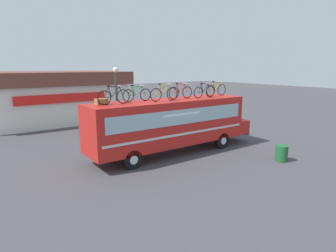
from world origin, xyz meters
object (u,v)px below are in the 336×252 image
rooftop_bicycle_3 (164,94)px  street_lamp (116,95)px  bus (172,122)px  rooftop_bicycle_2 (137,95)px  rooftop_bicycle_1 (114,96)px  luggage_bag_1 (101,102)px  trash_bin (282,153)px  rooftop_bicycle_6 (216,90)px  rooftop_bicycle_4 (181,92)px  rooftop_bicycle_5 (204,91)px

rooftop_bicycle_3 → street_lamp: street_lamp is taller
bus → rooftop_bicycle_2: 2.66m
rooftop_bicycle_1 → rooftop_bicycle_3: 2.83m
bus → luggage_bag_1: bearing=175.8°
bus → rooftop_bicycle_3: bearing=-161.3°
rooftop_bicycle_3 → street_lamp: 4.69m
rooftop_bicycle_2 → trash_bin: bearing=-40.2°
luggage_bag_1 → rooftop_bicycle_6: 7.62m
bus → rooftop_bicycle_3: 1.85m
rooftop_bicycle_6 → rooftop_bicycle_4: bearing=180.0°
rooftop_bicycle_4 → rooftop_bicycle_5: (1.48, -0.39, -0.01)m
bus → rooftop_bicycle_3: (-0.70, -0.24, 1.69)m
rooftop_bicycle_6 → trash_bin: rooftop_bicycle_6 is taller
rooftop_bicycle_3 → rooftop_bicycle_4: (1.39, 0.33, -0.01)m
luggage_bag_1 → rooftop_bicycle_6: (7.61, -0.21, 0.25)m
rooftop_bicycle_1 → street_lamp: size_ratio=0.35×
rooftop_bicycle_6 → luggage_bag_1: bearing=178.4°
rooftop_bicycle_2 → rooftop_bicycle_4: rooftop_bicycle_4 is taller
rooftop_bicycle_1 → trash_bin: bearing=-32.1°
rooftop_bicycle_4 → luggage_bag_1: bearing=177.4°
rooftop_bicycle_6 → street_lamp: (-4.82, 4.31, -0.41)m
luggage_bag_1 → rooftop_bicycle_4: (4.75, -0.21, 0.24)m
street_lamp → rooftop_bicycle_6: bearing=-41.8°
bus → rooftop_bicycle_5: (2.17, -0.30, 1.67)m
rooftop_bicycle_6 → rooftop_bicycle_5: bearing=-164.1°
rooftop_bicycle_4 → trash_bin: rooftop_bicycle_4 is taller
rooftop_bicycle_2 → rooftop_bicycle_5: 4.25m
trash_bin → street_lamp: 10.69m
rooftop_bicycle_5 → trash_bin: 5.53m
rooftop_bicycle_2 → rooftop_bicycle_3: 1.46m
rooftop_bicycle_3 → rooftop_bicycle_6: bearing=4.4°
rooftop_bicycle_6 → rooftop_bicycle_3: bearing=-175.6°
bus → rooftop_bicycle_4: (0.68, 0.09, 1.68)m
rooftop_bicycle_1 → luggage_bag_1: bearing=153.6°
street_lamp → bus: bearing=-73.9°
rooftop_bicycle_2 → rooftop_bicycle_4: size_ratio=1.02×
rooftop_bicycle_1 → rooftop_bicycle_5: 5.70m
trash_bin → bus: bearing=130.0°
bus → rooftop_bicycle_6: rooftop_bicycle_6 is taller
rooftop_bicycle_1 → rooftop_bicycle_2: 1.53m
bus → trash_bin: 6.16m
rooftop_bicycle_4 → rooftop_bicycle_3: bearing=-166.7°
rooftop_bicycle_4 → trash_bin: bearing=-56.0°
bus → rooftop_bicycle_2: size_ratio=6.26×
luggage_bag_1 → rooftop_bicycle_1: size_ratio=0.33×
rooftop_bicycle_6 → street_lamp: bearing=138.2°
bus → street_lamp: 4.75m
trash_bin → rooftop_bicycle_5: bearing=111.4°
rooftop_bicycle_4 → street_lamp: bearing=114.4°
luggage_bag_1 → street_lamp: bearing=55.7°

